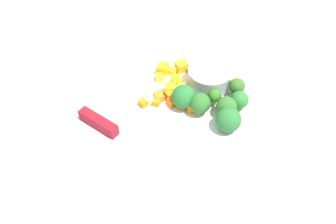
% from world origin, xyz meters
% --- Properties ---
extents(ground_plane, '(4.00, 4.00, 0.00)m').
position_xyz_m(ground_plane, '(0.00, 0.00, 0.00)').
color(ground_plane, '#9D9C91').
extents(cutting_board, '(0.53, 0.32, 0.01)m').
position_xyz_m(cutting_board, '(0.00, 0.00, 0.01)').
color(cutting_board, white).
rests_on(cutting_board, ground_plane).
extents(prep_bowl, '(0.08, 0.08, 0.04)m').
position_xyz_m(prep_bowl, '(0.09, -0.07, 0.03)').
color(prep_bowl, '#B2BAC5').
rests_on(prep_bowl, cutting_board).
extents(chef_knife, '(0.19, 0.28, 0.02)m').
position_xyz_m(chef_knife, '(-0.06, 0.07, 0.02)').
color(chef_knife, silver).
rests_on(chef_knife, cutting_board).
extents(carrot_dice_0, '(0.03, 0.03, 0.02)m').
position_xyz_m(carrot_dice_0, '(0.04, 0.00, 0.02)').
color(carrot_dice_0, orange).
rests_on(carrot_dice_0, cutting_board).
extents(carrot_dice_1, '(0.02, 0.02, 0.01)m').
position_xyz_m(carrot_dice_1, '(0.04, 0.02, 0.02)').
color(carrot_dice_1, orange).
rests_on(carrot_dice_1, cutting_board).
extents(carrot_dice_2, '(0.02, 0.02, 0.01)m').
position_xyz_m(carrot_dice_2, '(0.02, 0.05, 0.02)').
color(carrot_dice_2, orange).
rests_on(carrot_dice_2, cutting_board).
extents(carrot_dice_3, '(0.02, 0.02, 0.01)m').
position_xyz_m(carrot_dice_3, '(0.03, -0.01, 0.02)').
color(carrot_dice_3, orange).
rests_on(carrot_dice_3, cutting_board).
extents(carrot_dice_4, '(0.02, 0.02, 0.01)m').
position_xyz_m(carrot_dice_4, '(0.02, -0.02, 0.02)').
color(carrot_dice_4, orange).
rests_on(carrot_dice_4, cutting_board).
extents(carrot_dice_5, '(0.02, 0.02, 0.01)m').
position_xyz_m(carrot_dice_5, '(0.03, -0.03, 0.02)').
color(carrot_dice_5, orange).
rests_on(carrot_dice_5, cutting_board).
extents(carrot_dice_6, '(0.02, 0.02, 0.02)m').
position_xyz_m(carrot_dice_6, '(0.02, -0.04, 0.02)').
color(carrot_dice_6, orange).
rests_on(carrot_dice_6, cutting_board).
extents(carrot_dice_7, '(0.02, 0.02, 0.01)m').
position_xyz_m(carrot_dice_7, '(0.03, 0.02, 0.02)').
color(carrot_dice_7, orange).
rests_on(carrot_dice_7, cutting_board).
extents(carrot_dice_8, '(0.01, 0.02, 0.01)m').
position_xyz_m(carrot_dice_8, '(0.05, 0.02, 0.02)').
color(carrot_dice_8, orange).
rests_on(carrot_dice_8, cutting_board).
extents(pepper_dice_0, '(0.03, 0.02, 0.02)m').
position_xyz_m(pepper_dice_0, '(0.08, -0.01, 0.02)').
color(pepper_dice_0, yellow).
rests_on(pepper_dice_0, cutting_board).
extents(pepper_dice_1, '(0.02, 0.02, 0.02)m').
position_xyz_m(pepper_dice_1, '(0.11, 0.02, 0.02)').
color(pepper_dice_1, yellow).
rests_on(pepper_dice_1, cutting_board).
extents(pepper_dice_2, '(0.02, 0.02, 0.01)m').
position_xyz_m(pepper_dice_2, '(0.11, -0.00, 0.02)').
color(pepper_dice_2, yellow).
rests_on(pepper_dice_2, cutting_board).
extents(pepper_dice_3, '(0.02, 0.01, 0.01)m').
position_xyz_m(pepper_dice_3, '(0.12, -0.03, 0.02)').
color(pepper_dice_3, yellow).
rests_on(pepper_dice_3, cutting_board).
extents(pepper_dice_4, '(0.02, 0.02, 0.02)m').
position_xyz_m(pepper_dice_4, '(0.14, -0.07, 0.02)').
color(pepper_dice_4, yellow).
rests_on(pepper_dice_4, cutting_board).
extents(pepper_dice_5, '(0.02, 0.02, 0.01)m').
position_xyz_m(pepper_dice_5, '(0.14, -0.02, 0.02)').
color(pepper_dice_5, yellow).
rests_on(pepper_dice_5, cutting_board).
extents(pepper_dice_6, '(0.02, 0.02, 0.02)m').
position_xyz_m(pepper_dice_6, '(0.06, 0.00, 0.02)').
color(pepper_dice_6, yellow).
rests_on(pepper_dice_6, cutting_board).
extents(pepper_dice_7, '(0.03, 0.03, 0.02)m').
position_xyz_m(pepper_dice_7, '(0.12, -0.02, 0.02)').
color(pepper_dice_7, yellow).
rests_on(pepper_dice_7, cutting_board).
extents(pepper_dice_8, '(0.02, 0.02, 0.01)m').
position_xyz_m(pepper_dice_8, '(0.09, 0.02, 0.02)').
color(pepper_dice_8, yellow).
rests_on(pepper_dice_8, cutting_board).
extents(pepper_dice_9, '(0.02, 0.02, 0.01)m').
position_xyz_m(pepper_dice_9, '(0.06, -0.02, 0.02)').
color(pepper_dice_9, yellow).
rests_on(pepper_dice_9, cutting_board).
extents(broccoli_floret_0, '(0.03, 0.03, 0.04)m').
position_xyz_m(broccoli_floret_0, '(0.03, -0.12, 0.03)').
color(broccoli_floret_0, '#83B163').
rests_on(broccoli_floret_0, cutting_board).
extents(broccoli_floret_1, '(0.04, 0.04, 0.05)m').
position_xyz_m(broccoli_floret_1, '(0.03, -0.03, 0.04)').
color(broccoli_floret_1, '#92B96C').
rests_on(broccoli_floret_1, cutting_board).
extents(broccoli_floret_2, '(0.04, 0.04, 0.04)m').
position_xyz_m(broccoli_floret_2, '(-0.02, -0.10, 0.03)').
color(broccoli_floret_2, '#87C26C').
rests_on(broccoli_floret_2, cutting_board).
extents(broccoli_floret_3, '(0.04, 0.04, 0.04)m').
position_xyz_m(broccoli_floret_3, '(0.01, -0.05, 0.03)').
color(broccoli_floret_3, '#95BF6C').
rests_on(broccoli_floret_3, cutting_board).
extents(broccoli_floret_4, '(0.02, 0.02, 0.04)m').
position_xyz_m(broccoli_floret_4, '(0.03, -0.08, 0.03)').
color(broccoli_floret_4, '#90B069').
rests_on(broccoli_floret_4, cutting_board).
extents(broccoli_floret_5, '(0.04, 0.04, 0.04)m').
position_xyz_m(broccoli_floret_5, '(0.01, -0.10, 0.03)').
color(broccoli_floret_5, '#7FB660').
rests_on(broccoli_floret_5, cutting_board).
extents(broccoli_floret_6, '(0.03, 0.03, 0.04)m').
position_xyz_m(broccoli_floret_6, '(0.06, -0.12, 0.03)').
color(broccoli_floret_6, '#8CB96B').
rests_on(broccoli_floret_6, cutting_board).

